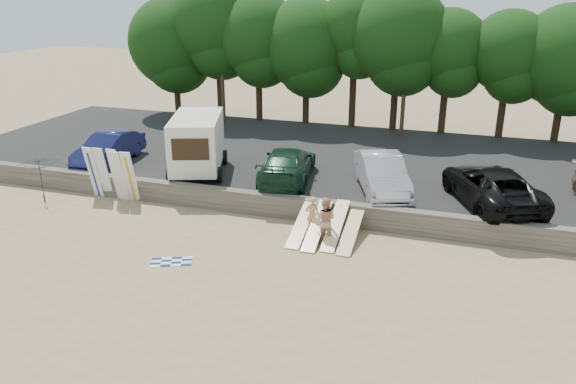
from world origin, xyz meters
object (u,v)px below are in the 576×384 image
object	(u,v)px
car_0	(109,148)
car_2	(382,174)
car_1	(287,164)
box_trailer	(197,142)
car_3	(491,186)
cooler	(319,228)
beach_umbrella	(43,180)
beachgoer_a	(312,215)
beachgoer_b	(325,220)

from	to	relation	value
car_0	car_2	distance (m)	14.32
car_1	car_2	xyz separation A→B (m)	(4.53, -0.16, 0.04)
box_trailer	car_3	size ratio (longest dim) A/B	0.84
car_1	car_2	distance (m)	4.54
car_3	cooler	xyz separation A→B (m)	(-6.57, -3.60, -1.37)
car_0	beach_umbrella	size ratio (longest dim) A/B	2.03
beachgoer_a	beach_umbrella	size ratio (longest dim) A/B	0.68
car_1	car_3	xyz separation A→B (m)	(9.21, -0.23, 0.02)
car_1	beachgoer_a	xyz separation A→B (m)	(2.39, -4.03, -0.70)
car_0	box_trailer	bearing A→B (deg)	-2.70
car_0	car_3	bearing A→B (deg)	-1.95
car_0	car_1	bearing A→B (deg)	-0.68
box_trailer	car_1	distance (m)	4.65
car_1	beach_umbrella	world-z (taller)	car_1
box_trailer	car_3	world-z (taller)	box_trailer
car_3	beachgoer_a	bearing A→B (deg)	5.99
car_0	car_1	distance (m)	9.79
car_3	car_2	bearing A→B (deg)	-24.08
box_trailer	car_1	size ratio (longest dim) A/B	0.90
beachgoer_a	car_0	bearing A→B (deg)	-50.01
car_3	cooler	distance (m)	7.62
car_2	cooler	xyz separation A→B (m)	(-1.90, -3.67, -1.39)
car_2	beach_umbrella	distance (m)	15.58
box_trailer	beachgoer_b	world-z (taller)	box_trailer
car_0	beachgoer_a	bearing A→B (deg)	-19.34
beach_umbrella	beachgoer_a	bearing A→B (deg)	2.05
cooler	beach_umbrella	bearing A→B (deg)	168.60
car_0	car_2	world-z (taller)	car_2
beachgoer_b	car_3	bearing A→B (deg)	-148.06
box_trailer	car_2	distance (m)	9.14
car_1	beachgoer_a	size ratio (longest dim) A/B	3.46
car_2	beachgoer_a	world-z (taller)	car_2
car_2	beachgoer_b	distance (m)	4.77
car_2	cooler	size ratio (longest dim) A/B	13.52
car_1	car_3	distance (m)	9.21
car_1	car_2	bearing A→B (deg)	169.40
car_2	cooler	world-z (taller)	car_2
beachgoer_b	cooler	bearing A→B (deg)	-66.27
car_1	beachgoer_b	xyz separation A→B (m)	(3.07, -4.66, -0.57)
car_2	beachgoer_b	xyz separation A→B (m)	(-1.46, -4.50, -0.62)
car_2	car_3	bearing A→B (deg)	-21.04
beachgoer_b	car_0	bearing A→B (deg)	-23.00
beachgoer_b	cooler	distance (m)	1.22
beachgoer_a	beachgoer_b	distance (m)	0.94
box_trailer	beach_umbrella	size ratio (longest dim) A/B	2.11
box_trailer	car_2	world-z (taller)	box_trailer
car_1	beach_umbrella	bearing A→B (deg)	14.70
car_0	beachgoer_b	bearing A→B (deg)	-20.98
car_1	beachgoer_b	size ratio (longest dim) A/B	2.97
box_trailer	beachgoer_a	world-z (taller)	box_trailer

